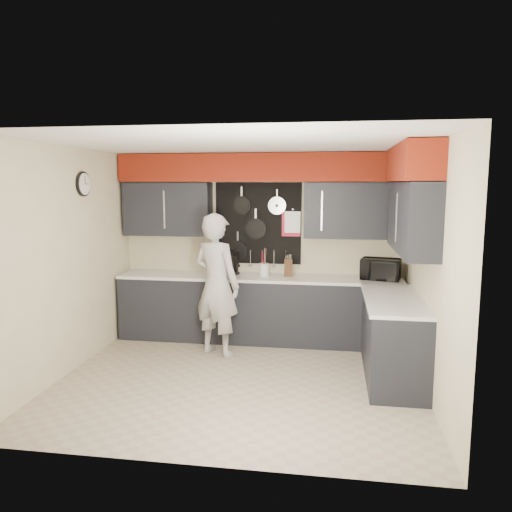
% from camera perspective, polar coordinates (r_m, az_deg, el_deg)
% --- Properties ---
extents(ground, '(4.00, 4.00, 0.00)m').
position_cam_1_polar(ground, '(5.78, -1.88, -13.93)').
color(ground, tan).
rests_on(ground, ground).
extents(back_wall_assembly, '(4.00, 0.36, 2.60)m').
position_cam_1_polar(back_wall_assembly, '(6.93, 0.58, 6.83)').
color(back_wall_assembly, beige).
rests_on(back_wall_assembly, ground).
extents(right_wall_assembly, '(0.36, 3.50, 2.60)m').
position_cam_1_polar(right_wall_assembly, '(5.59, 17.64, 5.41)').
color(right_wall_assembly, beige).
rests_on(right_wall_assembly, ground).
extents(left_wall_assembly, '(0.05, 3.50, 2.60)m').
position_cam_1_polar(left_wall_assembly, '(6.12, -20.58, -0.23)').
color(left_wall_assembly, beige).
rests_on(left_wall_assembly, ground).
extents(base_cabinets, '(3.95, 2.20, 0.92)m').
position_cam_1_polar(base_cabinets, '(6.64, 4.12, -6.82)').
color(base_cabinets, black).
rests_on(base_cabinets, ground).
extents(microwave, '(0.57, 0.44, 0.28)m').
position_cam_1_polar(microwave, '(6.82, 14.04, -1.48)').
color(microwave, black).
rests_on(microwave, base_cabinets).
extents(knife_block, '(0.12, 0.12, 0.24)m').
position_cam_1_polar(knife_block, '(6.87, 3.72, -1.33)').
color(knife_block, '#3A1B12').
rests_on(knife_block, base_cabinets).
extents(utensil_crock, '(0.14, 0.14, 0.18)m').
position_cam_1_polar(utensil_crock, '(6.87, 0.95, -1.58)').
color(utensil_crock, silver).
rests_on(utensil_crock, base_cabinets).
extents(coffee_maker, '(0.23, 0.26, 0.33)m').
position_cam_1_polar(coffee_maker, '(6.98, -2.90, -0.74)').
color(coffee_maker, black).
rests_on(coffee_maker, base_cabinets).
extents(person, '(0.79, 0.68, 1.82)m').
position_cam_1_polar(person, '(6.36, -4.53, -3.30)').
color(person, beige).
rests_on(person, ground).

